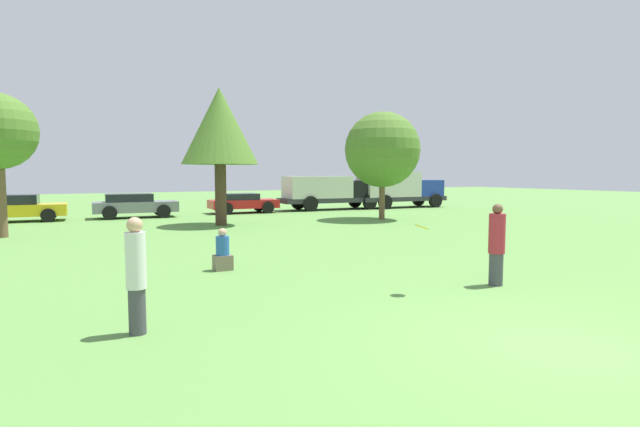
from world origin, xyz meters
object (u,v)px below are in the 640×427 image
at_px(parked_car_yellow, 17,208).
at_px(parked_car_grey, 134,205).
at_px(tree_1, 220,127).
at_px(tree_2, 382,150).
at_px(parked_car_red, 242,202).
at_px(person_catcher, 497,245).
at_px(person_thrower, 136,274).
at_px(delivery_truck_blue, 398,188).
at_px(bystander_sitting, 223,253).
at_px(frisbee, 422,227).
at_px(delivery_truck_black, 330,191).

bearing_deg(parked_car_yellow, parked_car_grey, -0.30).
relative_size(tree_1, tree_2, 1.13).
bearing_deg(parked_car_red, person_catcher, -91.16).
xyz_separation_m(person_catcher, tree_1, (-1.53, 14.52, 3.55)).
height_order(parked_car_grey, parked_car_red, parked_car_grey).
distance_m(parked_car_yellow, parked_car_grey, 5.35).
height_order(person_thrower, delivery_truck_blue, delivery_truck_blue).
bearing_deg(tree_1, person_catcher, -83.98).
distance_m(bystander_sitting, tree_1, 11.39).
relative_size(frisbee, parked_car_red, 0.07).
height_order(tree_1, delivery_truck_black, tree_1).
bearing_deg(frisbee, parked_car_grey, 97.37).
bearing_deg(tree_1, parked_car_grey, 116.19).
bearing_deg(frisbee, bystander_sitting, 123.71).
xyz_separation_m(person_catcher, delivery_truck_black, (7.60, 20.77, 0.38)).
height_order(bystander_sitting, tree_2, tree_2).
xyz_separation_m(person_catcher, frisbee, (-1.84, 0.20, 0.45)).
bearing_deg(tree_1, parked_car_red, 63.00).
bearing_deg(person_thrower, delivery_truck_blue, 46.90).
bearing_deg(tree_2, person_catcher, -116.06).
relative_size(frisbee, bystander_sitting, 0.28).
xyz_separation_m(bystander_sitting, delivery_truck_black, (12.19, 16.46, 0.83)).
height_order(person_thrower, parked_car_grey, person_thrower).
xyz_separation_m(bystander_sitting, parked_car_yellow, (-5.22, 16.52, 0.28)).
xyz_separation_m(tree_2, delivery_truck_black, (1.01, 7.29, -2.30)).
relative_size(tree_1, parked_car_red, 1.52).
xyz_separation_m(parked_car_grey, parked_car_red, (6.12, 0.29, -0.05)).
height_order(person_thrower, delivery_truck_black, delivery_truck_black).
bearing_deg(parked_car_yellow, tree_2, -20.77).
xyz_separation_m(tree_1, parked_car_red, (3.18, 6.25, -3.78)).
relative_size(parked_car_yellow, delivery_truck_blue, 0.65).
xyz_separation_m(person_thrower, tree_2, (13.71, 13.27, 2.66)).
bearing_deg(bystander_sitting, delivery_truck_blue, 42.63).
bearing_deg(bystander_sitting, tree_1, 73.37).
height_order(person_catcher, bystander_sitting, person_catcher).
relative_size(person_thrower, delivery_truck_blue, 0.26).
bearing_deg(person_thrower, tree_1, 70.30).
bearing_deg(frisbee, tree_2, 57.59).
relative_size(person_catcher, delivery_truck_black, 0.25).
bearing_deg(person_thrower, parked_car_yellow, 99.04).
distance_m(bystander_sitting, delivery_truck_blue, 23.53).
relative_size(frisbee, tree_2, 0.05).
height_order(person_catcher, tree_1, tree_1).
bearing_deg(frisbee, delivery_truck_blue, 53.99).
bearing_deg(parked_car_red, tree_1, -113.61).
distance_m(parked_car_grey, delivery_truck_blue, 17.20).
bearing_deg(bystander_sitting, delivery_truck_black, 53.48).
bearing_deg(delivery_truck_black, person_thrower, -122.21).
xyz_separation_m(bystander_sitting, tree_2, (11.17, 9.17, 3.13)).
bearing_deg(person_thrower, tree_2, 45.69).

